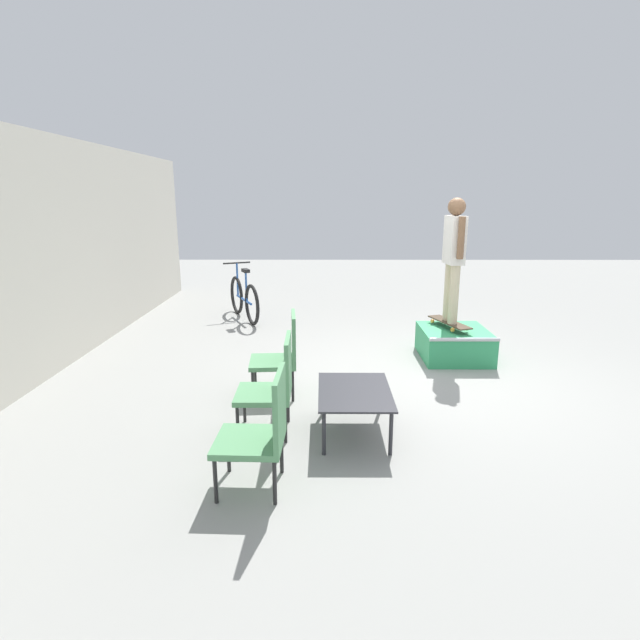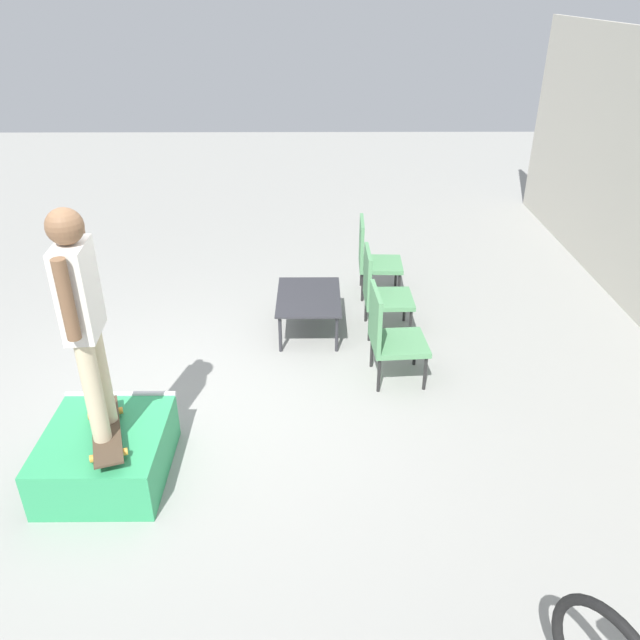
{
  "view_description": "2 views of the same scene",
  "coord_description": "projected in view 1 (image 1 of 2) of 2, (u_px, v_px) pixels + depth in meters",
  "views": [
    {
      "loc": [
        -5.91,
        1.32,
        2.23
      ],
      "look_at": [
        0.03,
        1.35,
        0.75
      ],
      "focal_mm": 28.0,
      "sensor_mm": 36.0,
      "label": 1
    },
    {
      "loc": [
        4.59,
        1.09,
        3.42
      ],
      "look_at": [
        -0.27,
        1.12,
        0.78
      ],
      "focal_mm": 35.0,
      "sensor_mm": 36.0,
      "label": 2
    }
  ],
  "objects": [
    {
      "name": "patio_chair_left",
      "position": [
        262.0,
        428.0,
        3.8
      ],
      "size": [
        0.54,
        0.54,
        0.95
      ],
      "rotation": [
        0.0,
        0.0,
        3.11
      ],
      "color": "black",
      "rests_on": "ground_plane"
    },
    {
      "name": "skate_ramp_box",
      "position": [
        454.0,
        344.0,
        7.02
      ],
      "size": [
        1.03,
        0.91,
        0.44
      ],
      "color": "#339E60",
      "rests_on": "ground_plane"
    },
    {
      "name": "patio_chair_center",
      "position": [
        274.0,
        383.0,
        4.73
      ],
      "size": [
        0.53,
        0.53,
        0.95
      ],
      "rotation": [
        0.0,
        0.0,
        3.15
      ],
      "color": "black",
      "rests_on": "ground_plane"
    },
    {
      "name": "skateboard_on_ramp",
      "position": [
        449.0,
        322.0,
        7.02
      ],
      "size": [
        0.86,
        0.46,
        0.07
      ],
      "rotation": [
        0.0,
        0.0,
        0.33
      ],
      "color": "#473828",
      "rests_on": "skate_ramp_box"
    },
    {
      "name": "coffee_table",
      "position": [
        355.0,
        394.0,
        4.75
      ],
      "size": [
        0.98,
        0.69,
        0.43
      ],
      "color": "#2D2D33",
      "rests_on": "ground_plane"
    },
    {
      "name": "house_wall_back",
      "position": [
        32.0,
        259.0,
        5.93
      ],
      "size": [
        12.0,
        0.06,
        3.0
      ],
      "color": "beige",
      "rests_on": "ground_plane"
    },
    {
      "name": "patio_chair_right",
      "position": [
        282.0,
        352.0,
        5.65
      ],
      "size": [
        0.56,
        0.56,
        0.95
      ],
      "rotation": [
        0.0,
        0.0,
        3.21
      ],
      "color": "black",
      "rests_on": "ground_plane"
    },
    {
      "name": "ground_plane",
      "position": [
        427.0,
        378.0,
        6.27
      ],
      "size": [
        24.0,
        24.0,
        0.0
      ],
      "primitive_type": "plane",
      "color": "gray"
    },
    {
      "name": "person_skater",
      "position": [
        454.0,
        250.0,
        6.78
      ],
      "size": [
        0.57,
        0.24,
        1.7
      ],
      "rotation": [
        0.0,
        0.0,
        0.08
      ],
      "color": "#C6B793",
      "rests_on": "skateboard_on_ramp"
    },
    {
      "name": "bicycle",
      "position": [
        244.0,
        298.0,
        9.21
      ],
      "size": [
        1.58,
        0.8,
        1.02
      ],
      "rotation": [
        0.0,
        0.0,
        0.44
      ],
      "color": "black",
      "rests_on": "ground_plane"
    }
  ]
}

